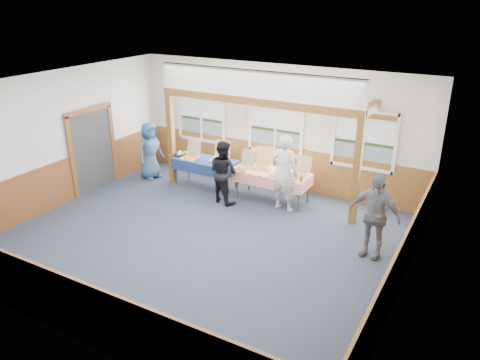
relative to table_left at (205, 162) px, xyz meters
name	(u,v)px	position (x,y,z in m)	size (l,w,h in m)	color
floor	(203,239)	(1.52, -2.44, -0.70)	(8.00, 8.00, 0.00)	#273040
ceiling	(198,87)	(1.52, -2.44, 2.50)	(8.00, 8.00, 0.00)	white
wall_back	(276,127)	(1.52, 1.06, 0.90)	(8.00, 8.00, 0.00)	silver
wall_front	(58,245)	(1.52, -5.94, 0.90)	(8.00, 8.00, 0.00)	silver
wall_left	(60,139)	(-2.48, -2.44, 0.90)	(8.00, 8.00, 0.00)	silver
wall_right	(410,211)	(5.52, -2.44, 0.90)	(8.00, 8.00, 0.00)	silver
wainscot_back	(275,165)	(1.52, 1.03, -0.15)	(7.98, 0.05, 1.10)	brown
wainscot_front	(70,307)	(1.52, -5.92, -0.15)	(7.98, 0.05, 1.10)	brown
wainscot_left	(67,180)	(-2.45, -2.44, -0.15)	(0.05, 6.98, 1.10)	brown
wainscot_right	(400,267)	(5.50, -2.44, -0.15)	(0.05, 6.98, 1.10)	brown
cased_opening	(93,151)	(-2.44, -1.54, 0.35)	(0.06, 1.30, 2.10)	#343434
window_left	(201,113)	(-0.78, 1.01, 0.98)	(1.56, 0.10, 1.46)	white
window_mid	(276,124)	(1.52, 1.01, 0.98)	(1.56, 0.10, 1.46)	white
window_right	(364,137)	(3.82, 1.01, 0.98)	(1.56, 0.10, 1.46)	white
post_left	(171,139)	(-0.98, -0.14, 0.50)	(0.15, 0.15, 2.40)	#5A3514
post_right	(357,173)	(4.02, -0.14, 0.50)	(0.15, 0.15, 2.40)	#5A3514
cross_beam	(255,101)	(1.52, -0.14, 1.79)	(5.15, 0.18, 0.18)	#5A3514
table_left	(205,162)	(0.00, 0.00, 0.00)	(1.84, 1.32, 0.76)	#343434
table_right	(273,174)	(1.93, 0.05, 0.00)	(1.90, 1.00, 0.76)	#343434
pizza_box_a	(190,156)	(-0.40, -0.11, 0.13)	(0.41, 0.49, 0.43)	tan
pizza_box_b	(220,157)	(0.34, 0.16, 0.13)	(0.52, 0.59, 0.47)	tan
pizza_box_c	(244,165)	(1.19, -0.05, 0.13)	(0.43, 0.50, 0.42)	tan
pizza_box_d	(263,164)	(1.57, 0.24, 0.13)	(0.56, 0.62, 0.47)	tan
pizza_box_e	(281,172)	(2.18, -0.03, 0.13)	(0.40, 0.48, 0.42)	tan
pizza_box_f	(300,172)	(2.59, 0.19, 0.13)	(0.43, 0.51, 0.42)	tan
veggie_tray	(182,154)	(-0.75, 0.00, 0.09)	(0.42, 0.42, 0.09)	black
drink_glass	(301,179)	(2.78, -0.20, 0.14)	(0.07, 0.07, 0.15)	#A56D1B
woman_white	(285,173)	(2.39, -0.28, 0.23)	(0.68, 0.44, 1.86)	silver
woman_black	(223,172)	(0.91, -0.60, 0.09)	(0.76, 0.59, 1.56)	black
man_blue	(150,151)	(-1.69, -0.20, 0.09)	(0.77, 0.50, 1.58)	#345883
person_grey	(374,215)	(4.75, -1.34, 0.17)	(1.02, 0.42, 1.74)	slate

